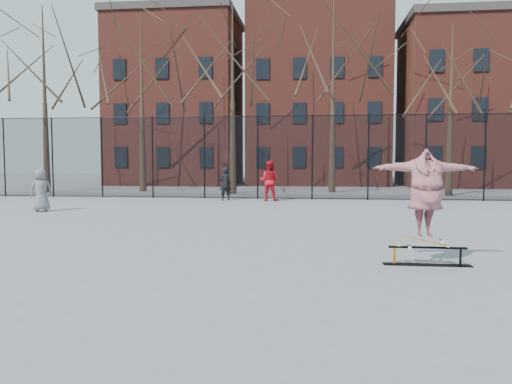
# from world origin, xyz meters

# --- Properties ---
(ground) EXTENTS (100.00, 100.00, 0.00)m
(ground) POSITION_xyz_m (0.00, 0.00, 0.00)
(ground) COLOR slate
(skate_rail) EXTENTS (1.60, 0.25, 0.35)m
(skate_rail) POSITION_xyz_m (3.41, -1.29, 0.14)
(skate_rail) COLOR black
(skate_rail) RESTS_ON ground
(skateboard) EXTENTS (0.92, 0.22, 0.11)m
(skateboard) POSITION_xyz_m (3.36, -1.29, 0.41)
(skateboard) COLOR #A67F42
(skateboard) RESTS_ON skate_rail
(skater) EXTENTS (2.04, 0.80, 1.62)m
(skater) POSITION_xyz_m (3.36, -1.29, 1.27)
(skater) COLOR #413A92
(skater) RESTS_ON skateboard
(bystander_grey) EXTENTS (0.92, 0.82, 1.58)m
(bystander_grey) POSITION_xyz_m (-8.69, 6.51, 0.79)
(bystander_grey) COLOR slate
(bystander_grey) RESTS_ON ground
(bystander_black) EXTENTS (0.66, 0.57, 1.54)m
(bystander_black) POSITION_xyz_m (-2.79, 12.00, 0.77)
(bystander_black) COLOR black
(bystander_black) RESTS_ON ground
(bystander_red) EXTENTS (0.99, 0.83, 1.85)m
(bystander_red) POSITION_xyz_m (-0.76, 12.00, 0.92)
(bystander_red) COLOR red
(bystander_red) RESTS_ON ground
(fence) EXTENTS (34.03, 0.07, 4.00)m
(fence) POSITION_xyz_m (-0.01, 13.00, 2.05)
(fence) COLOR black
(fence) RESTS_ON ground
(tree_row) EXTENTS (33.66, 7.46, 10.67)m
(tree_row) POSITION_xyz_m (-0.25, 17.15, 7.36)
(tree_row) COLOR black
(tree_row) RESTS_ON ground
(rowhouses) EXTENTS (29.00, 7.00, 13.00)m
(rowhouses) POSITION_xyz_m (0.72, 26.00, 6.06)
(rowhouses) COLOR maroon
(rowhouses) RESTS_ON ground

